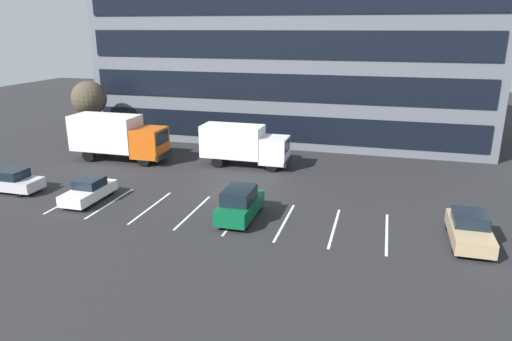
% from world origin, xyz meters
% --- Properties ---
extents(ground_plane, '(120.00, 120.00, 0.00)m').
position_xyz_m(ground_plane, '(0.00, 0.00, 0.00)').
color(ground_plane, '#262628').
extents(office_building, '(36.67, 12.06, 21.60)m').
position_xyz_m(office_building, '(0.00, 17.95, 10.80)').
color(office_building, slate).
rests_on(office_building, ground_plane).
extents(lot_markings, '(19.74, 5.40, 0.01)m').
position_xyz_m(lot_markings, '(0.00, -3.96, 0.00)').
color(lot_markings, silver).
rests_on(lot_markings, ground_plane).
extents(box_truck_orange, '(7.99, 2.64, 3.70)m').
position_xyz_m(box_truck_orange, '(-11.80, 4.94, 2.08)').
color(box_truck_orange, '#D85914').
rests_on(box_truck_orange, ground_plane).
extents(box_truck_white, '(6.96, 2.31, 3.23)m').
position_xyz_m(box_truck_white, '(-1.34, 6.11, 1.82)').
color(box_truck_white, white).
rests_on(box_truck_white, ground_plane).
extents(sedan_white, '(1.68, 4.00, 1.43)m').
position_xyz_m(sedan_white, '(-8.47, -3.97, 0.68)').
color(sedan_white, white).
rests_on(sedan_white, ground_plane).
extents(suv_forest, '(1.78, 4.20, 1.90)m').
position_xyz_m(suv_forest, '(1.62, -4.17, 0.92)').
color(suv_forest, '#0C5933').
rests_on(suv_forest, ground_plane).
extents(sedan_tan, '(1.85, 4.42, 1.58)m').
position_xyz_m(sedan_tan, '(13.81, -3.97, 0.75)').
color(sedan_tan, tan).
rests_on(sedan_tan, ground_plane).
extents(sedan_silver, '(4.29, 1.80, 1.54)m').
position_xyz_m(sedan_silver, '(-14.63, -3.83, 0.73)').
color(sedan_silver, silver).
rests_on(sedan_silver, ground_plane).
extents(bare_tree, '(3.17, 3.17, 5.94)m').
position_xyz_m(bare_tree, '(-17.00, 9.04, 4.34)').
color(bare_tree, '#473323').
rests_on(bare_tree, ground_plane).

